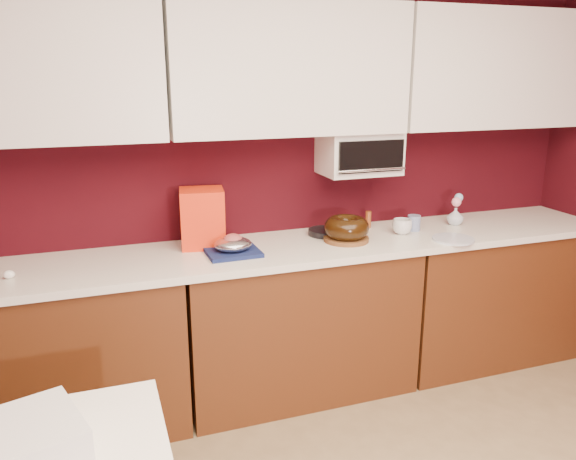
% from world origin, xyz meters
% --- Properties ---
extents(wall_back, '(4.00, 0.02, 2.50)m').
position_xyz_m(wall_back, '(0.00, 2.25, 1.25)').
color(wall_back, '#37070D').
rests_on(wall_back, floor).
extents(base_cabinet_left, '(1.31, 0.58, 0.86)m').
position_xyz_m(base_cabinet_left, '(-1.33, 1.94, 0.43)').
color(base_cabinet_left, '#512710').
rests_on(base_cabinet_left, floor).
extents(base_cabinet_center, '(1.31, 0.58, 0.86)m').
position_xyz_m(base_cabinet_center, '(0.00, 1.94, 0.43)').
color(base_cabinet_center, '#512710').
rests_on(base_cabinet_center, floor).
extents(base_cabinet_right, '(1.31, 0.58, 0.86)m').
position_xyz_m(base_cabinet_right, '(1.33, 1.94, 0.43)').
color(base_cabinet_right, '#512710').
rests_on(base_cabinet_right, floor).
extents(countertop, '(4.00, 0.62, 0.04)m').
position_xyz_m(countertop, '(0.00, 1.94, 0.88)').
color(countertop, silver).
rests_on(countertop, base_cabinet_center).
extents(upper_cabinet_left, '(1.31, 0.33, 0.70)m').
position_xyz_m(upper_cabinet_left, '(-1.33, 2.08, 1.85)').
color(upper_cabinet_left, white).
rests_on(upper_cabinet_left, wall_back).
extents(upper_cabinet_center, '(1.31, 0.33, 0.70)m').
position_xyz_m(upper_cabinet_center, '(0.00, 2.08, 1.85)').
color(upper_cabinet_center, white).
rests_on(upper_cabinet_center, wall_back).
extents(upper_cabinet_right, '(1.31, 0.33, 0.70)m').
position_xyz_m(upper_cabinet_right, '(1.33, 2.08, 1.85)').
color(upper_cabinet_right, white).
rests_on(upper_cabinet_right, wall_back).
extents(toaster_oven, '(0.45, 0.30, 0.25)m').
position_xyz_m(toaster_oven, '(0.45, 2.10, 1.38)').
color(toaster_oven, white).
rests_on(toaster_oven, upper_cabinet_center).
extents(toaster_oven_door, '(0.40, 0.02, 0.18)m').
position_xyz_m(toaster_oven_door, '(0.45, 1.94, 1.38)').
color(toaster_oven_door, black).
rests_on(toaster_oven_door, toaster_oven).
extents(toaster_oven_handle, '(0.42, 0.02, 0.02)m').
position_xyz_m(toaster_oven_handle, '(0.45, 1.93, 1.30)').
color(toaster_oven_handle, silver).
rests_on(toaster_oven_handle, toaster_oven).
extents(cake_base, '(0.27, 0.27, 0.02)m').
position_xyz_m(cake_base, '(0.29, 1.91, 0.91)').
color(cake_base, brown).
rests_on(cake_base, countertop).
extents(bundt_cake, '(0.29, 0.29, 0.10)m').
position_xyz_m(bundt_cake, '(0.29, 1.91, 0.98)').
color(bundt_cake, black).
rests_on(bundt_cake, cake_base).
extents(navy_towel, '(0.28, 0.24, 0.02)m').
position_xyz_m(navy_towel, '(-0.38, 1.89, 0.91)').
color(navy_towel, navy).
rests_on(navy_towel, countertop).
extents(foil_ham_nest, '(0.25, 0.23, 0.07)m').
position_xyz_m(foil_ham_nest, '(-0.38, 1.89, 0.96)').
color(foil_ham_nest, silver).
rests_on(foil_ham_nest, navy_towel).
extents(roasted_ham, '(0.11, 0.09, 0.07)m').
position_xyz_m(roasted_ham, '(-0.38, 1.89, 0.98)').
color(roasted_ham, '#AE534F').
rests_on(roasted_ham, foil_ham_nest).
extents(pandoro_box, '(0.27, 0.25, 0.32)m').
position_xyz_m(pandoro_box, '(-0.50, 2.09, 1.06)').
color(pandoro_box, red).
rests_on(pandoro_box, countertop).
extents(dark_pan, '(0.25, 0.25, 0.03)m').
position_xyz_m(dark_pan, '(0.22, 2.07, 0.92)').
color(dark_pan, black).
rests_on(dark_pan, countertop).
extents(coffee_mug, '(0.12, 0.12, 0.11)m').
position_xyz_m(coffee_mug, '(0.67, 1.93, 0.96)').
color(coffee_mug, silver).
rests_on(coffee_mug, countertop).
extents(blue_jar, '(0.09, 0.09, 0.09)m').
position_xyz_m(blue_jar, '(0.78, 1.98, 0.95)').
color(blue_jar, navy).
rests_on(blue_jar, countertop).
extents(flower_vase, '(0.09, 0.09, 0.12)m').
position_xyz_m(flower_vase, '(1.10, 2.01, 0.96)').
color(flower_vase, silver).
rests_on(flower_vase, countertop).
extents(flower_pink, '(0.06, 0.06, 0.06)m').
position_xyz_m(flower_pink, '(1.10, 2.01, 1.05)').
color(flower_pink, pink).
rests_on(flower_pink, flower_vase).
extents(flower_blue, '(0.05, 0.05, 0.05)m').
position_xyz_m(flower_blue, '(1.13, 2.03, 1.07)').
color(flower_blue, '#8BB9DF').
rests_on(flower_blue, flower_vase).
extents(china_plate, '(0.26, 0.26, 0.01)m').
position_xyz_m(china_plate, '(0.88, 1.72, 0.91)').
color(china_plate, silver).
rests_on(china_plate, countertop).
extents(amber_bottle, '(0.04, 0.04, 0.11)m').
position_xyz_m(amber_bottle, '(0.54, 2.13, 0.95)').
color(amber_bottle, brown).
rests_on(amber_bottle, countertop).
extents(egg_right, '(0.05, 0.04, 0.04)m').
position_xyz_m(egg_right, '(-1.46, 1.88, 0.92)').
color(egg_right, white).
rests_on(egg_right, countertop).
extents(newspaper_stack, '(0.43, 0.39, 0.12)m').
position_xyz_m(newspaper_stack, '(-1.32, 0.65, 0.81)').
color(newspaper_stack, silver).
rests_on(newspaper_stack, dining_table).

